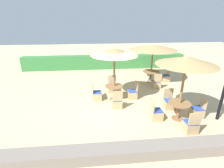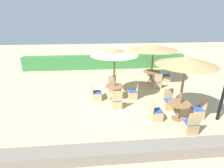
{
  "view_description": "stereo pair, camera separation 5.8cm",
  "coord_description": "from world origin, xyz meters",
  "px_view_note": "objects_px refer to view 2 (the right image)",
  "views": [
    {
      "loc": [
        -0.8,
        -7.46,
        4.08
      ],
      "look_at": [
        0.0,
        0.6,
        0.9
      ],
      "focal_mm": 28.0,
      "sensor_mm": 36.0,
      "label": 1
    },
    {
      "loc": [
        -0.74,
        -7.46,
        4.08
      ],
      "look_at": [
        0.0,
        0.6,
        0.9
      ],
      "focal_mm": 28.0,
      "sensor_mm": 36.0,
      "label": 2
    }
  ],
  "objects_px": {
    "patio_chair_front_right_east": "(197,112)",
    "parasol_front_right": "(186,61)",
    "patio_chair_front_right_west": "(156,114)",
    "parasol_back_right": "(154,47)",
    "parasol_center": "(114,52)",
    "patio_chair_center_north": "(112,88)",
    "patio_chair_center_west": "(97,95)",
    "patio_chair_front_right_north": "(169,103)",
    "patio_chair_center_east": "(133,94)",
    "round_table_center": "(114,89)",
    "patio_chair_center_south": "(117,103)",
    "round_table_back_right": "(151,74)",
    "round_table_front_right": "(179,107)",
    "patio_chair_front_right_south": "(190,126)",
    "patio_chair_back_right_east": "(166,78)",
    "patio_chair_back_right_south": "(157,84)"
  },
  "relations": [
    {
      "from": "patio_chair_front_right_east",
      "to": "patio_chair_back_right_east",
      "type": "bearing_deg",
      "value": -4.5
    },
    {
      "from": "parasol_center",
      "to": "round_table_center",
      "type": "xyz_separation_m",
      "value": [
        -0.0,
        -0.0,
        -1.91
      ]
    },
    {
      "from": "round_table_center",
      "to": "patio_chair_center_west",
      "type": "height_order",
      "value": "patio_chair_center_west"
    },
    {
      "from": "parasol_front_right",
      "to": "patio_chair_front_right_south",
      "type": "xyz_separation_m",
      "value": [
        0.04,
        -0.93,
        -2.24
      ]
    },
    {
      "from": "patio_chair_front_right_north",
      "to": "patio_chair_center_north",
      "type": "relative_size",
      "value": 1.0
    },
    {
      "from": "patio_chair_back_right_east",
      "to": "round_table_back_right",
      "type": "bearing_deg",
      "value": 89.92
    },
    {
      "from": "round_table_front_right",
      "to": "patio_chair_center_east",
      "type": "xyz_separation_m",
      "value": [
        -1.5,
        2.11,
        -0.3
      ]
    },
    {
      "from": "patio_chair_front_right_north",
      "to": "patio_chair_center_east",
      "type": "bearing_deg",
      "value": -39.51
    },
    {
      "from": "round_table_back_right",
      "to": "patio_chair_back_right_south",
      "type": "relative_size",
      "value": 1.14
    },
    {
      "from": "patio_chair_front_right_east",
      "to": "patio_chair_center_north",
      "type": "distance_m",
      "value": 4.51
    },
    {
      "from": "patio_chair_back_right_east",
      "to": "round_table_center",
      "type": "distance_m",
      "value": 4.36
    },
    {
      "from": "round_table_back_right",
      "to": "patio_chair_center_north",
      "type": "height_order",
      "value": "patio_chair_center_north"
    },
    {
      "from": "parasol_back_right",
      "to": "parasol_front_right",
      "type": "bearing_deg",
      "value": -92.49
    },
    {
      "from": "parasol_back_right",
      "to": "round_table_center",
      "type": "bearing_deg",
      "value": -139.19
    },
    {
      "from": "patio_chair_front_right_west",
      "to": "patio_chair_front_right_east",
      "type": "bearing_deg",
      "value": 89.83
    },
    {
      "from": "patio_chair_front_right_north",
      "to": "patio_chair_center_west",
      "type": "bearing_deg",
      "value": -20.29
    },
    {
      "from": "round_table_center",
      "to": "patio_chair_center_south",
      "type": "relative_size",
      "value": 0.98
    },
    {
      "from": "patio_chair_front_right_south",
      "to": "round_table_front_right",
      "type": "bearing_deg",
      "value": 92.72
    },
    {
      "from": "patio_chair_front_right_west",
      "to": "parasol_back_right",
      "type": "bearing_deg",
      "value": 165.5
    },
    {
      "from": "patio_chair_center_north",
      "to": "round_table_front_right",
      "type": "bearing_deg",
      "value": 128.81
    },
    {
      "from": "patio_chair_center_south",
      "to": "round_table_back_right",
      "type": "bearing_deg",
      "value": 50.64
    },
    {
      "from": "parasol_back_right",
      "to": "patio_chair_center_north",
      "type": "relative_size",
      "value": 3.13
    },
    {
      "from": "patio_chair_center_west",
      "to": "patio_chair_front_right_west",
      "type": "bearing_deg",
      "value": 49.49
    },
    {
      "from": "round_table_front_right",
      "to": "patio_chair_front_right_north",
      "type": "height_order",
      "value": "patio_chair_front_right_north"
    },
    {
      "from": "patio_chair_front_right_south",
      "to": "patio_chair_back_right_south",
      "type": "relative_size",
      "value": 1.0
    },
    {
      "from": "patio_chair_front_right_north",
      "to": "patio_chair_center_south",
      "type": "height_order",
      "value": "same"
    },
    {
      "from": "patio_chair_center_west",
      "to": "round_table_front_right",
      "type": "bearing_deg",
      "value": 57.64
    },
    {
      "from": "patio_chair_front_right_south",
      "to": "patio_chair_center_east",
      "type": "distance_m",
      "value": 3.41
    },
    {
      "from": "parasol_center",
      "to": "round_table_center",
      "type": "relative_size",
      "value": 2.92
    },
    {
      "from": "parasol_front_right",
      "to": "patio_chair_front_right_north",
      "type": "bearing_deg",
      "value": 91.61
    },
    {
      "from": "patio_chair_front_right_south",
      "to": "patio_chair_back_right_east",
      "type": "distance_m",
      "value": 5.47
    },
    {
      "from": "parasol_back_right",
      "to": "patio_chair_back_right_east",
      "type": "xyz_separation_m",
      "value": [
        1.03,
        -0.0,
        -2.01
      ]
    },
    {
      "from": "patio_chair_center_east",
      "to": "parasol_back_right",
      "type": "bearing_deg",
      "value": -36.34
    },
    {
      "from": "round_table_front_right",
      "to": "patio_chair_front_right_north",
      "type": "xyz_separation_m",
      "value": [
        -0.03,
        0.9,
        -0.3
      ]
    },
    {
      "from": "parasol_back_right",
      "to": "patio_chair_center_south",
      "type": "xyz_separation_m",
      "value": [
        -2.63,
        -3.2,
        -2.01
      ]
    },
    {
      "from": "patio_chair_front_right_north",
      "to": "patio_chair_back_right_south",
      "type": "height_order",
      "value": "same"
    },
    {
      "from": "parasol_center",
      "to": "parasol_front_right",
      "type": "bearing_deg",
      "value": -40.6
    },
    {
      "from": "patio_chair_center_west",
      "to": "patio_chair_front_right_north",
      "type": "bearing_deg",
      "value": 69.71
    },
    {
      "from": "patio_chair_back_right_south",
      "to": "patio_chair_center_west",
      "type": "distance_m",
      "value": 3.83
    },
    {
      "from": "patio_chair_front_right_east",
      "to": "parasol_front_right",
      "type": "bearing_deg",
      "value": 93.25
    },
    {
      "from": "parasol_back_right",
      "to": "patio_chair_center_north",
      "type": "xyz_separation_m",
      "value": [
        -2.66,
        -1.35,
        -2.01
      ]
    },
    {
      "from": "patio_chair_back_right_south",
      "to": "patio_chair_center_south",
      "type": "bearing_deg",
      "value": -140.37
    },
    {
      "from": "round_table_center",
      "to": "patio_chair_center_west",
      "type": "bearing_deg",
      "value": 178.7
    },
    {
      "from": "parasol_front_right",
      "to": "patio_chair_center_west",
      "type": "relative_size",
      "value": 2.89
    },
    {
      "from": "round_table_center",
      "to": "parasol_back_right",
      "type": "bearing_deg",
      "value": 40.81
    },
    {
      "from": "patio_chair_back_right_east",
      "to": "patio_chair_center_east",
      "type": "distance_m",
      "value": 3.56
    },
    {
      "from": "patio_chair_front_right_east",
      "to": "patio_chair_back_right_east",
      "type": "height_order",
      "value": "same"
    },
    {
      "from": "parasol_center",
      "to": "patio_chair_center_north",
      "type": "bearing_deg",
      "value": 89.9
    },
    {
      "from": "patio_chair_front_right_north",
      "to": "patio_chair_center_east",
      "type": "distance_m",
      "value": 1.91
    },
    {
      "from": "patio_chair_front_right_west",
      "to": "parasol_center",
      "type": "height_order",
      "value": "parasol_center"
    }
  ]
}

